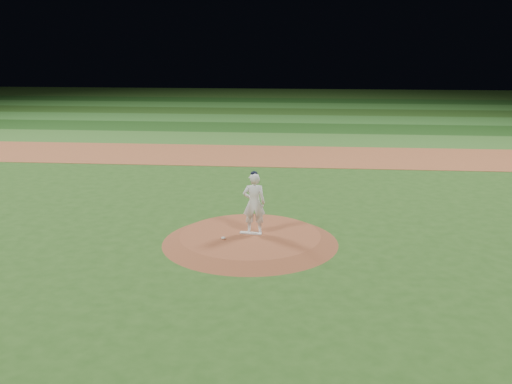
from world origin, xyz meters
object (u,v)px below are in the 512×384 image
(pitching_rubber, at_px, (251,233))
(pitcher_on_mound, at_px, (254,203))
(pitchers_mound, at_px, (250,238))
(rosin_bag, at_px, (223,238))

(pitching_rubber, height_order, pitcher_on_mound, pitcher_on_mound)
(pitchers_mound, bearing_deg, pitcher_on_mound, 63.10)
(pitchers_mound, height_order, pitcher_on_mound, pitcher_on_mound)
(pitching_rubber, xyz_separation_m, pitcher_on_mound, (0.09, 0.11, 0.96))
(rosin_bag, bearing_deg, pitching_rubber, 37.30)
(pitchers_mound, bearing_deg, pitching_rubber, 83.04)
(pitching_rubber, bearing_deg, rosin_bag, -134.39)
(pitching_rubber, bearing_deg, pitchers_mound, -88.64)
(pitching_rubber, bearing_deg, pitcher_on_mound, 58.81)
(pitcher_on_mound, bearing_deg, pitching_rubber, -129.51)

